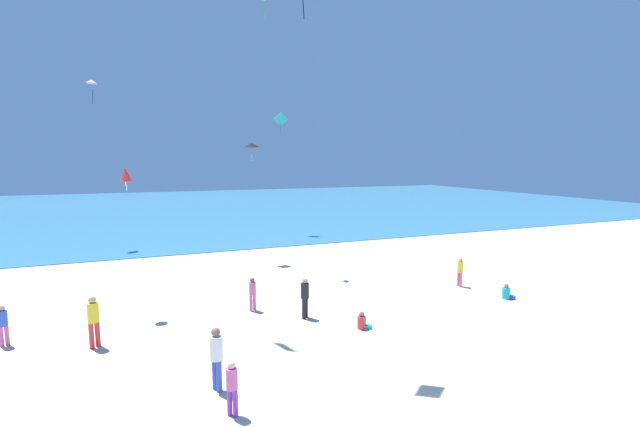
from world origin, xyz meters
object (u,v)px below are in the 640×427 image
at_px(person_0, 232,384).
at_px(person_1, 3,323).
at_px(person_4, 93,318).
at_px(kite_teal, 281,120).
at_px(kite_red, 126,174).
at_px(person_6, 216,354).
at_px(person_3, 305,295).
at_px(person_2, 460,270).
at_px(person_8, 362,322).
at_px(person_7, 253,292).
at_px(kite_pink, 91,82).
at_px(person_5, 507,293).
at_px(kite_black, 252,145).

height_order(person_0, person_1, person_1).
xyz_separation_m(person_4, kite_teal, (12.10, 19.21, 8.52)).
bearing_deg(kite_red, person_6, -71.86).
bearing_deg(person_1, kite_red, 102.09).
bearing_deg(person_6, person_3, -157.91).
bearing_deg(person_2, person_8, -159.28).
xyz_separation_m(person_6, person_7, (2.23, 5.63, -0.21)).
height_order(person_1, person_4, person_4).
bearing_deg(person_0, kite_teal, -159.53).
bearing_deg(kite_pink, person_2, -45.40).
bearing_deg(person_8, person_3, 144.54).
xyz_separation_m(person_2, kite_teal, (-3.74, 18.14, 8.71)).
relative_size(person_5, kite_pink, 0.42).
bearing_deg(person_8, person_4, -179.45).
bearing_deg(kite_red, person_3, -26.30).
bearing_deg(person_6, kite_red, -95.62).
xyz_separation_m(person_0, person_4, (-3.58, 5.47, 0.21)).
bearing_deg(kite_pink, person_0, -77.83).
xyz_separation_m(person_4, person_5, (16.56, -1.22, -0.76)).
distance_m(person_5, kite_red, 16.96).
height_order(person_4, person_5, person_4).
xyz_separation_m(person_2, person_3, (-8.49, -1.16, 0.10)).
distance_m(person_3, kite_pink, 23.52).
distance_m(person_2, person_8, 7.50).
bearing_deg(kite_teal, kite_pink, -178.37).
bearing_deg(person_6, person_4, -74.56).
relative_size(person_5, kite_black, 0.64).
xyz_separation_m(person_8, kite_pink, (-10.62, 20.69, 11.39)).
relative_size(person_2, person_4, 0.82).
relative_size(person_3, kite_pink, 0.97).
height_order(person_6, kite_pink, kite_pink).
xyz_separation_m(person_2, person_5, (0.71, -2.29, -0.57)).
bearing_deg(kite_black, person_4, -126.86).
relative_size(person_5, person_7, 0.50).
height_order(person_2, person_8, person_2).
bearing_deg(kite_pink, person_5, -47.73).
bearing_deg(kite_pink, person_4, -84.97).
relative_size(person_8, kite_teal, 0.32).
bearing_deg(person_4, person_2, -115.92).
xyz_separation_m(person_0, kite_red, (-2.54, 8.50, 4.82)).
relative_size(person_7, kite_red, 1.50).
xyz_separation_m(person_8, kite_teal, (3.13, 21.08, 9.30)).
relative_size(person_3, kite_black, 1.49).
bearing_deg(person_0, person_6, -132.53).
distance_m(person_1, kite_black, 15.12).
bearing_deg(person_3, kite_red, -156.46).
xyz_separation_m(kite_red, kite_black, (6.59, 7.15, 1.47)).
bearing_deg(person_7, person_8, -148.56).
xyz_separation_m(person_5, kite_red, (-15.52, 4.25, 5.36)).
bearing_deg(kite_teal, kite_black, -116.32).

